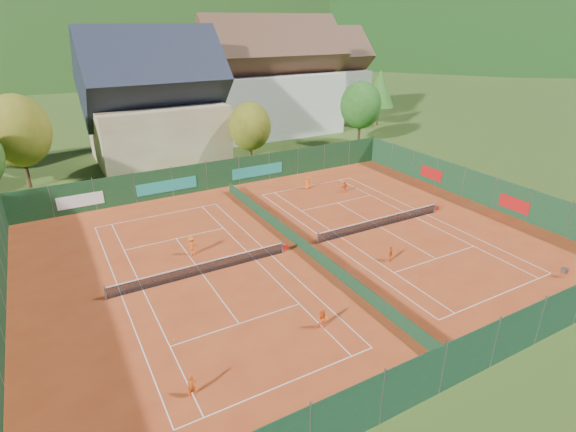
{
  "coord_description": "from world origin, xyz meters",
  "views": [
    {
      "loc": [
        -16.04,
        -26.66,
        16.42
      ],
      "look_at": [
        0.0,
        2.0,
        2.0
      ],
      "focal_mm": 28.0,
      "sensor_mm": 36.0,
      "label": 1
    }
  ],
  "objects_px": {
    "chalet": "(155,106)",
    "player_right_near": "(391,254)",
    "ball_hopper": "(564,270)",
    "player_left_far": "(192,246)",
    "player_right_far_b": "(345,187)",
    "player_right_far_a": "(307,183)",
    "player_left_near": "(192,386)",
    "player_left_mid": "(323,319)",
    "hotel_block_b": "(319,78)",
    "hotel_block_a": "(271,84)"
  },
  "relations": [
    {
      "from": "chalet",
      "to": "player_right_near",
      "type": "xyz_separation_m",
      "value": [
        7.78,
        -34.96,
        -6.02
      ]
    },
    {
      "from": "ball_hopper",
      "to": "player_left_far",
      "type": "bearing_deg",
      "value": 143.74
    },
    {
      "from": "ball_hopper",
      "to": "player_right_far_b",
      "type": "distance_m",
      "value": 21.28
    },
    {
      "from": "player_right_near",
      "to": "player_right_far_a",
      "type": "height_order",
      "value": "player_right_far_a"
    },
    {
      "from": "player_left_near",
      "to": "player_left_mid",
      "type": "bearing_deg",
      "value": 0.4
    },
    {
      "from": "player_right_far_a",
      "to": "hotel_block_b",
      "type": "bearing_deg",
      "value": -116.84
    },
    {
      "from": "player_left_far",
      "to": "player_right_far_a",
      "type": "xyz_separation_m",
      "value": [
        15.18,
        8.07,
        -0.08
      ]
    },
    {
      "from": "chalet",
      "to": "player_right_far_a",
      "type": "height_order",
      "value": "chalet"
    },
    {
      "from": "player_right_far_a",
      "to": "chalet",
      "type": "bearing_deg",
      "value": -53.2
    },
    {
      "from": "hotel_block_a",
      "to": "player_right_far_b",
      "type": "relative_size",
      "value": 18.3
    },
    {
      "from": "ball_hopper",
      "to": "chalet",
      "type": "bearing_deg",
      "value": 111.44
    },
    {
      "from": "ball_hopper",
      "to": "player_left_near",
      "type": "distance_m",
      "value": 25.96
    },
    {
      "from": "chalet",
      "to": "ball_hopper",
      "type": "relative_size",
      "value": 20.25
    },
    {
      "from": "player_left_near",
      "to": "player_left_far",
      "type": "bearing_deg",
      "value": 63.53
    },
    {
      "from": "hotel_block_b",
      "to": "player_left_far",
      "type": "height_order",
      "value": "hotel_block_b"
    },
    {
      "from": "chalet",
      "to": "player_right_far_b",
      "type": "xyz_separation_m",
      "value": [
        13.3,
        -21.57,
        -6.03
      ]
    },
    {
      "from": "ball_hopper",
      "to": "player_left_near",
      "type": "bearing_deg",
      "value": 175.24
    },
    {
      "from": "player_right_far_a",
      "to": "player_right_far_b",
      "type": "height_order",
      "value": "player_right_far_a"
    },
    {
      "from": "hotel_block_b",
      "to": "player_left_mid",
      "type": "height_order",
      "value": "hotel_block_b"
    },
    {
      "from": "player_right_near",
      "to": "chalet",
      "type": "bearing_deg",
      "value": 67.4
    },
    {
      "from": "player_right_far_a",
      "to": "hotel_block_a",
      "type": "bearing_deg",
      "value": -101.32
    },
    {
      "from": "hotel_block_a",
      "to": "player_left_far",
      "type": "distance_m",
      "value": 41.05
    },
    {
      "from": "hotel_block_b",
      "to": "ball_hopper",
      "type": "bearing_deg",
      "value": -106.06
    },
    {
      "from": "player_left_near",
      "to": "player_right_far_a",
      "type": "height_order",
      "value": "player_right_far_a"
    },
    {
      "from": "chalet",
      "to": "player_left_mid",
      "type": "bearing_deg",
      "value": -91.41
    },
    {
      "from": "player_left_mid",
      "to": "player_right_near",
      "type": "distance_m",
      "value": 9.71
    },
    {
      "from": "hotel_block_a",
      "to": "ball_hopper",
      "type": "bearing_deg",
      "value": -92.69
    },
    {
      "from": "hotel_block_b",
      "to": "ball_hopper",
      "type": "distance_m",
      "value": 59.18
    },
    {
      "from": "player_left_near",
      "to": "player_left_far",
      "type": "relative_size",
      "value": 0.8
    },
    {
      "from": "ball_hopper",
      "to": "player_right_near",
      "type": "height_order",
      "value": "player_right_near"
    },
    {
      "from": "chalet",
      "to": "hotel_block_b",
      "type": "bearing_deg",
      "value": 22.99
    },
    {
      "from": "chalet",
      "to": "player_right_far_a",
      "type": "xyz_separation_m",
      "value": [
        10.49,
        -18.79,
        -5.94
      ]
    },
    {
      "from": "hotel_block_a",
      "to": "hotel_block_b",
      "type": "height_order",
      "value": "hotel_block_a"
    },
    {
      "from": "chalet",
      "to": "player_left_far",
      "type": "distance_m",
      "value": 27.9
    },
    {
      "from": "player_left_near",
      "to": "player_left_mid",
      "type": "xyz_separation_m",
      "value": [
        8.18,
        1.25,
        0.03
      ]
    },
    {
      "from": "ball_hopper",
      "to": "player_left_mid",
      "type": "xyz_separation_m",
      "value": [
        -17.68,
        3.4,
        0.09
      ]
    },
    {
      "from": "player_left_near",
      "to": "player_left_far",
      "type": "distance_m",
      "value": 14.27
    },
    {
      "from": "chalet",
      "to": "ball_hopper",
      "type": "bearing_deg",
      "value": -68.56
    },
    {
      "from": "chalet",
      "to": "player_right_far_a",
      "type": "relative_size",
      "value": 11.75
    },
    {
      "from": "hotel_block_b",
      "to": "ball_hopper",
      "type": "relative_size",
      "value": 21.6
    },
    {
      "from": "player_left_near",
      "to": "player_right_near",
      "type": "bearing_deg",
      "value": 9.61
    },
    {
      "from": "ball_hopper",
      "to": "player_left_far",
      "type": "xyz_separation_m",
      "value": [
        -21.41,
        15.7,
        0.22
      ]
    },
    {
      "from": "player_left_mid",
      "to": "player_right_far_a",
      "type": "xyz_separation_m",
      "value": [
        11.45,
        20.38,
        0.04
      ]
    },
    {
      "from": "ball_hopper",
      "to": "player_right_near",
      "type": "bearing_deg",
      "value": 139.57
    },
    {
      "from": "player_left_mid",
      "to": "ball_hopper",
      "type": "bearing_deg",
      "value": 24.17
    },
    {
      "from": "chalet",
      "to": "player_left_far",
      "type": "bearing_deg",
      "value": -99.92
    },
    {
      "from": "player_left_near",
      "to": "player_right_far_b",
      "type": "distance_m",
      "value": 29.32
    },
    {
      "from": "player_left_near",
      "to": "ball_hopper",
      "type": "bearing_deg",
      "value": -13.04
    },
    {
      "from": "player_left_near",
      "to": "player_right_far_b",
      "type": "height_order",
      "value": "player_left_near"
    },
    {
      "from": "player_left_far",
      "to": "player_right_far_a",
      "type": "distance_m",
      "value": 17.2
    }
  ]
}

